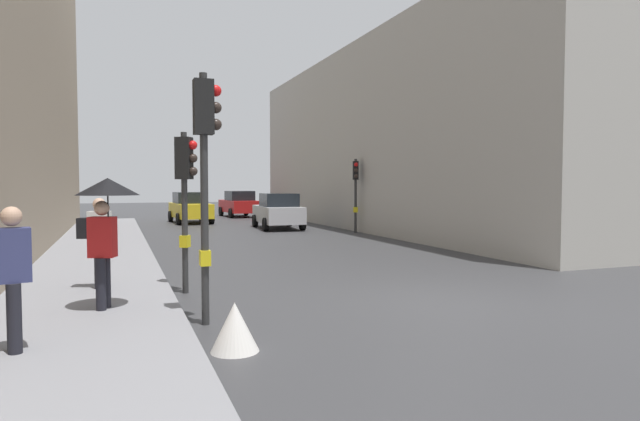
# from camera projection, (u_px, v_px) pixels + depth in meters

# --- Properties ---
(ground_plane) EXTENTS (120.00, 120.00, 0.00)m
(ground_plane) POSITION_uv_depth(u_px,v_px,m) (447.00, 303.00, 10.04)
(ground_plane) COLOR #38383A
(sidewalk_kerb) EXTENTS (3.02, 40.00, 0.16)m
(sidewalk_kerb) POSITION_uv_depth(u_px,v_px,m) (95.00, 269.00, 13.45)
(sidewalk_kerb) COLOR gray
(sidewalk_kerb) RESTS_ON ground
(building_facade_right) EXTENTS (12.00, 27.53, 8.87)m
(building_facade_right) POSITION_uv_depth(u_px,v_px,m) (450.00, 142.00, 28.40)
(building_facade_right) COLOR #B2ADA3
(building_facade_right) RESTS_ON ground
(traffic_light_mid_street) EXTENTS (0.32, 0.45, 3.35)m
(traffic_light_mid_street) POSITION_uv_depth(u_px,v_px,m) (356.00, 182.00, 24.48)
(traffic_light_mid_street) COLOR #2D2D2D
(traffic_light_mid_street) RESTS_ON ground
(traffic_light_near_right) EXTENTS (0.44, 0.37, 3.24)m
(traffic_light_near_right) POSITION_uv_depth(u_px,v_px,m) (185.00, 182.00, 10.82)
(traffic_light_near_right) COLOR #2D2D2D
(traffic_light_near_right) RESTS_ON ground
(traffic_light_near_left) EXTENTS (0.43, 0.24, 3.90)m
(traffic_light_near_left) POSITION_uv_depth(u_px,v_px,m) (205.00, 152.00, 8.35)
(traffic_light_near_left) COLOR #2D2D2D
(traffic_light_near_left) RESTS_ON ground
(car_yellow_taxi) EXTENTS (2.23, 4.31, 1.76)m
(car_yellow_taxi) POSITION_uv_depth(u_px,v_px,m) (190.00, 208.00, 30.97)
(car_yellow_taxi) COLOR yellow
(car_yellow_taxi) RESTS_ON ground
(car_red_sedan) EXTENTS (2.22, 4.30, 1.76)m
(car_red_sedan) POSITION_uv_depth(u_px,v_px,m) (239.00, 204.00, 36.84)
(car_red_sedan) COLOR red
(car_red_sedan) RESTS_ON ground
(car_silver_hatchback) EXTENTS (2.22, 4.30, 1.76)m
(car_silver_hatchback) POSITION_uv_depth(u_px,v_px,m) (278.00, 211.00, 26.83)
(car_silver_hatchback) COLOR #BCBCC1
(car_silver_hatchback) RESTS_ON ground
(pedestrian_with_umbrella) EXTENTS (1.00, 1.00, 2.14)m
(pedestrian_with_umbrella) POSITION_uv_depth(u_px,v_px,m) (106.00, 206.00, 8.76)
(pedestrian_with_umbrella) COLOR black
(pedestrian_with_umbrella) RESTS_ON sidewalk_kerb
(pedestrian_with_grey_backpack) EXTENTS (0.64, 0.40, 1.77)m
(pedestrian_with_grey_backpack) POSITION_uv_depth(u_px,v_px,m) (9.00, 270.00, 6.52)
(pedestrian_with_grey_backpack) COLOR black
(pedestrian_with_grey_backpack) RESTS_ON sidewalk_kerb
(pedestrian_with_black_backpack) EXTENTS (0.65, 0.43, 1.77)m
(pedestrian_with_black_backpack) POSITION_uv_depth(u_px,v_px,m) (97.00, 237.00, 10.61)
(pedestrian_with_black_backpack) COLOR black
(pedestrian_with_black_backpack) RESTS_ON sidewalk_kerb
(warning_sign_triangle) EXTENTS (0.64, 0.64, 0.65)m
(warning_sign_triangle) POSITION_uv_depth(u_px,v_px,m) (235.00, 327.00, 7.09)
(warning_sign_triangle) COLOR silver
(warning_sign_triangle) RESTS_ON ground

